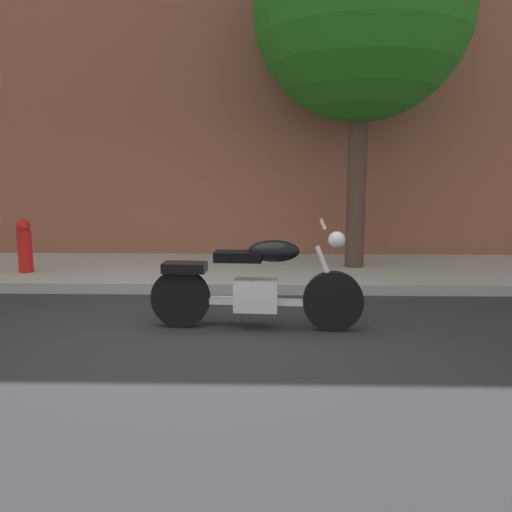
{
  "coord_description": "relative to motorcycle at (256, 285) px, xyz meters",
  "views": [
    {
      "loc": [
        0.63,
        -4.87,
        1.64
      ],
      "look_at": [
        0.51,
        0.35,
        0.76
      ],
      "focal_mm": 36.91,
      "sensor_mm": 36.0,
      "label": 1
    }
  ],
  "objects": [
    {
      "name": "sidewalk",
      "position": [
        -0.5,
        2.66,
        -0.39
      ],
      "size": [
        24.63,
        2.46,
        0.14
      ],
      "primitive_type": "cube",
      "color": "#A1A1A1",
      "rests_on": "ground"
    },
    {
      "name": "ground_plane",
      "position": [
        -0.5,
        -0.35,
        -0.46
      ],
      "size": [
        60.0,
        60.0,
        0.0
      ],
      "primitive_type": "plane",
      "color": "#28282D"
    },
    {
      "name": "street_tree",
      "position": [
        1.44,
        2.74,
        3.36
      ],
      "size": [
        3.12,
        3.12,
        5.4
      ],
      "color": "#4B362A",
      "rests_on": "ground"
    },
    {
      "name": "motorcycle",
      "position": [
        0.0,
        0.0,
        0.0
      ],
      "size": [
        2.18,
        0.7,
        1.11
      ],
      "color": "black",
      "rests_on": "ground"
    },
    {
      "name": "fire_hydrant",
      "position": [
        -3.39,
        2.18,
        -0.0
      ],
      "size": [
        0.2,
        0.2,
        0.91
      ],
      "color": "red",
      "rests_on": "ground"
    }
  ]
}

